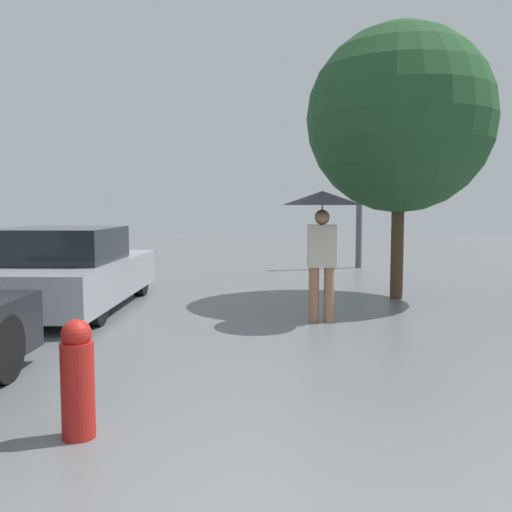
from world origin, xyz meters
TOP-DOWN VIEW (x-y plane):
  - pedestrian at (0.48, 4.97)m, footprint 1.06×1.06m
  - parked_car_farthest at (-3.31, 5.89)m, footprint 1.86×4.10m
  - tree at (1.92, 6.97)m, footprint 3.07×3.07m
  - street_lamp at (2.04, 11.76)m, footprint 0.26×0.26m
  - fire_hydrant at (-1.51, 1.10)m, footprint 0.22×0.22m

SIDE VIEW (x-z plane):
  - fire_hydrant at x=-1.51m, z-range 0.00..0.81m
  - parked_car_farthest at x=-3.31m, z-range -0.05..1.19m
  - pedestrian at x=0.48m, z-range 0.55..2.30m
  - street_lamp at x=2.04m, z-range 0.21..4.18m
  - tree at x=1.92m, z-range 0.71..5.22m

